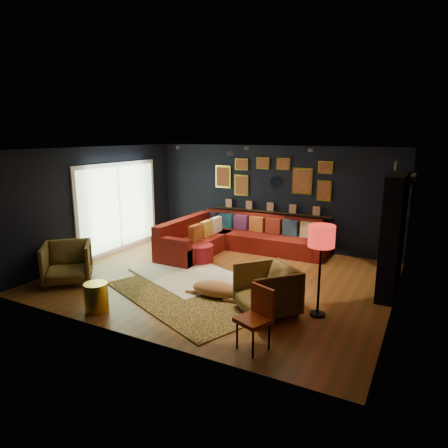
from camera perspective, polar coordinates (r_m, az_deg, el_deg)
The scene contains 20 objects.
floor at distance 8.25m, azimuth -0.41°, elevation -7.67°, with size 6.50×6.50×0.00m, color brown.
room_walls at distance 7.84m, azimuth -0.42°, elevation 3.31°, with size 6.50×6.50×6.50m.
sectional at distance 9.96m, azimuth 1.41°, elevation -2.13°, with size 3.41×2.69×0.86m.
ledge at distance 10.36m, azimuth 6.63°, elevation 1.76°, with size 3.20×0.12×0.04m, color black.
gallery_wall at distance 10.27m, azimuth 6.77°, elevation 6.67°, with size 3.15×0.04×1.02m.
sunburst_mirror at distance 10.24m, azimuth 7.35°, elevation 6.03°, with size 0.47×0.16×0.47m.
fireplace at distance 7.95m, azimuth 22.94°, elevation -1.79°, with size 0.31×1.60×2.20m.
deer_head at distance 8.27m, azimuth 24.20°, elevation 5.90°, with size 0.50×0.28×0.45m.
sliding_door at distance 10.27m, azimuth -14.79°, elevation 2.35°, with size 0.06×2.80×2.20m.
ceiling_spots at distance 8.45m, azimuth 2.18°, elevation 10.58°, with size 3.30×2.50×0.06m.
shag_rug at distance 8.43m, azimuth -5.32°, elevation -7.18°, with size 2.18×1.58×0.03m, color white.
leopard_rug at distance 7.50m, azimuth -3.83°, elevation -9.77°, with size 3.10×2.21×0.02m, color gold.
coffee_table at distance 7.79m, azimuth 5.19°, elevation -6.42°, with size 0.76×0.58×0.37m.
pouf at distance 9.15m, azimuth -3.36°, elevation -4.17°, with size 0.58×0.58×0.38m, color maroon.
armchair_left at distance 8.44m, azimuth -21.49°, elevation -4.92°, with size 0.87×0.81×0.89m, color #A37E37.
armchair_right at distance 6.58m, azimuth 6.15°, elevation -9.05°, with size 0.86×0.81×0.89m, color #A37E37.
gold_stool at distance 7.03m, azimuth -17.78°, elevation -9.92°, with size 0.39×0.39×0.48m, color gold.
orange_chair at distance 5.55m, azimuth 4.77°, elevation -12.54°, with size 0.53×0.53×0.87m.
floor_lamp at distance 6.39m, azimuth 13.74°, elevation -2.32°, with size 0.42×0.42×1.50m.
dog at distance 7.22m, azimuth -1.10°, elevation -8.89°, with size 1.25×0.61×0.39m, color #C07948, non-canonical shape.
Camera 1 is at (3.67, -6.81, 2.88)m, focal length 32.00 mm.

